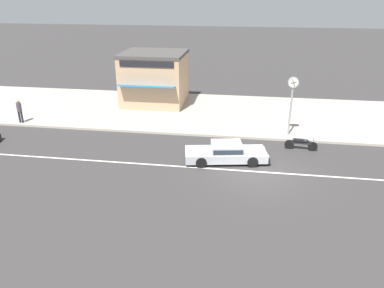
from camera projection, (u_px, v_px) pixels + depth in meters
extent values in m
plane|color=#383535|center=(258.00, 172.00, 20.03)|extent=(160.00, 160.00, 0.00)
cube|color=silver|center=(258.00, 172.00, 20.03)|extent=(50.40, 0.14, 0.01)
cube|color=#ADA393|center=(257.00, 115.00, 28.76)|extent=(68.00, 10.00, 0.15)
cube|color=#B7BABF|center=(225.00, 154.00, 21.13)|extent=(4.76, 2.46, 0.48)
cube|color=#B7BABF|center=(227.00, 147.00, 20.96)|extent=(1.94, 1.79, 0.42)
cube|color=#28333D|center=(227.00, 147.00, 20.96)|extent=(1.88, 1.81, 0.27)
cube|color=black|center=(266.00, 155.00, 21.23)|extent=(0.41, 1.64, 0.28)
cube|color=white|center=(264.00, 148.00, 21.69)|extent=(0.12, 0.25, 0.14)
cube|color=white|center=(268.00, 157.00, 20.61)|extent=(0.12, 0.25, 0.14)
cylinder|color=black|center=(248.00, 150.00, 21.94)|extent=(0.63, 0.32, 0.60)
cylinder|color=black|center=(253.00, 162.00, 20.47)|extent=(0.63, 0.32, 0.60)
cylinder|color=black|center=(200.00, 151.00, 21.87)|extent=(0.63, 0.32, 0.60)
cylinder|color=black|center=(201.00, 162.00, 20.40)|extent=(0.63, 0.32, 0.60)
cylinder|color=black|center=(313.00, 147.00, 22.49)|extent=(0.57, 0.15, 0.56)
cylinder|color=black|center=(289.00, 144.00, 22.79)|extent=(0.57, 0.15, 0.56)
cube|color=black|center=(301.00, 142.00, 22.56)|extent=(1.18, 0.24, 0.18)
cube|color=black|center=(299.00, 140.00, 22.55)|extent=(0.64, 0.29, 0.12)
ellipsoid|color=black|center=(306.00, 141.00, 22.46)|extent=(0.42, 0.27, 0.22)
cylinder|color=#232326|center=(313.00, 139.00, 22.30)|extent=(0.08, 0.56, 0.03)
cylinder|color=#9E9EA3|center=(290.00, 112.00, 24.03)|extent=(0.12, 0.12, 3.16)
cylinder|color=#9E9EA3|center=(293.00, 82.00, 23.29)|extent=(0.68, 0.18, 0.68)
cylinder|color=white|center=(294.00, 83.00, 23.20)|extent=(0.60, 0.02, 0.60)
cylinder|color=white|center=(293.00, 82.00, 23.37)|extent=(0.60, 0.02, 0.60)
cube|color=black|center=(294.00, 83.00, 23.19)|extent=(0.30, 0.01, 0.13)
cube|color=black|center=(294.00, 83.00, 23.19)|extent=(0.20, 0.01, 0.46)
cylinder|color=#232838|center=(19.00, 117.00, 26.71)|extent=(0.14, 0.14, 0.85)
cylinder|color=#232838|center=(22.00, 117.00, 26.69)|extent=(0.14, 0.14, 0.85)
cylinder|color=#514C56|center=(19.00, 107.00, 26.41)|extent=(0.34, 0.34, 0.64)
sphere|color=#D6AD89|center=(18.00, 101.00, 26.25)|extent=(0.23, 0.23, 0.23)
cube|color=tan|center=(155.00, 80.00, 30.68)|extent=(4.92, 4.50, 3.96)
cube|color=#474442|center=(154.00, 54.00, 29.86)|extent=(5.02, 4.59, 0.24)
cube|color=#286BA3|center=(146.00, 86.00, 28.28)|extent=(4.43, 0.90, 0.28)
cube|color=black|center=(146.00, 64.00, 27.95)|extent=(4.18, 0.08, 0.44)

